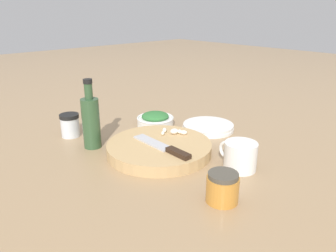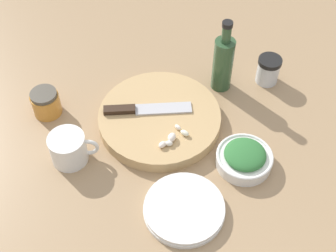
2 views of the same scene
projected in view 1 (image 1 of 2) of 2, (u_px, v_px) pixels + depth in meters
ground_plane at (173, 144)px, 1.00m from camera, size 5.00×5.00×0.00m
cutting_board at (159, 148)px, 0.94m from camera, size 0.30×0.30×0.03m
chef_knife at (164, 147)px, 0.89m from camera, size 0.21×0.04×0.01m
garlic_cloves at (174, 131)px, 1.00m from camera, size 0.08×0.07×0.02m
herb_bowl at (155, 120)px, 1.15m from camera, size 0.13×0.13×0.05m
spice_jar at (70, 125)px, 1.05m from camera, size 0.06×0.06×0.07m
coffee_mug at (240, 156)px, 0.84m from camera, size 0.11×0.08×0.07m
plate_stack at (208, 127)px, 1.12m from camera, size 0.17×0.17×0.02m
honey_jar at (223, 188)px, 0.70m from camera, size 0.07×0.07×0.07m
oil_bottle at (91, 121)px, 0.96m from camera, size 0.05×0.05×0.21m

